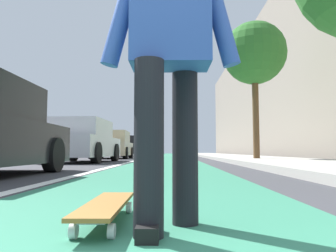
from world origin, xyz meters
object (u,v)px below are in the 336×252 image
Objects in this scene: parked_car_end at (130,147)px; traffic_light at (144,113)px; parked_car_mid at (83,142)px; skater_person at (169,44)px; parked_car_far at (112,145)px; skateboard at (106,206)px; street_tree_mid at (254,54)px.

parked_car_end is 0.98× the size of traffic_light.
traffic_light reaches higher than parked_car_mid.
parked_car_far is at bearing 11.98° from skater_person.
skater_person is 0.40× the size of parked_car_end.
parked_car_mid reaches higher than skateboard.
parked_car_far is (15.61, 3.31, -0.24)m from skater_person.
street_tree_mid reaches higher than parked_car_end.
street_tree_mid is (-9.44, -4.92, 1.02)m from traffic_light.
traffic_light is 10.70m from street_tree_mid.
parked_car_mid is 1.02× the size of parked_car_far.
skateboard is 11.03m from street_tree_mid.
skater_person is 0.32× the size of street_tree_mid.
parked_car_mid is at bearing -179.70° from parked_car_end.
skateboard is at bearing -172.45° from parked_car_end.
skater_person is 15.96m from parked_car_far.
skater_person is at bearing -113.35° from skateboard.
skater_person reaches higher than parked_car_far.
parked_car_end is at bearing 0.30° from parked_car_mid.
parked_car_mid is at bearing -178.95° from parked_car_far.
parked_car_far is 9.07m from street_tree_mid.
parked_car_mid is at bearing 16.66° from skateboard.
skateboard is 15.76m from parked_car_far.
parked_car_end is at bearing 26.93° from street_tree_mid.
street_tree_mid reaches higher than parked_car_far.
skateboard is 0.20× the size of parked_car_end.
parked_car_far is at bearing 179.63° from parked_car_end.
parked_car_end reaches higher than parked_car_far.
skateboard is 10.00m from parked_car_mid.
street_tree_mid is at bearing -132.07° from parked_car_far.
street_tree_mid is (-5.67, -6.29, 3.25)m from parked_car_far.
parked_car_mid is 12.52m from parked_car_end.
skater_person is 19.58m from traffic_light.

